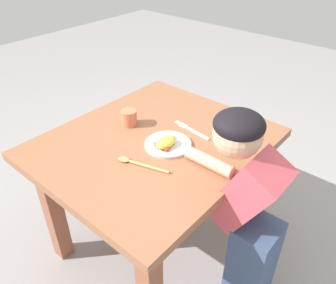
{
  "coord_description": "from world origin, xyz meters",
  "views": [
    {
      "loc": [
        -0.91,
        -0.86,
        1.52
      ],
      "look_at": [
        0.01,
        -0.08,
        0.7
      ],
      "focal_mm": 35.51,
      "sensor_mm": 36.0,
      "label": 1
    }
  ],
  "objects_px": {
    "spoon": "(136,163)",
    "drinking_cup": "(129,118)",
    "fork": "(192,130)",
    "person": "(246,213)",
    "plate": "(167,143)"
  },
  "relations": [
    {
      "from": "fork",
      "to": "spoon",
      "type": "relative_size",
      "value": 0.98
    },
    {
      "from": "fork",
      "to": "drinking_cup",
      "type": "height_order",
      "value": "drinking_cup"
    },
    {
      "from": "plate",
      "to": "spoon",
      "type": "xyz_separation_m",
      "value": [
        -0.18,
        0.01,
        -0.01
      ]
    },
    {
      "from": "plate",
      "to": "spoon",
      "type": "bearing_deg",
      "value": 175.74
    },
    {
      "from": "spoon",
      "to": "plate",
      "type": "bearing_deg",
      "value": -110.89
    },
    {
      "from": "person",
      "to": "spoon",
      "type": "bearing_deg",
      "value": 112.93
    },
    {
      "from": "drinking_cup",
      "to": "fork",
      "type": "bearing_deg",
      "value": -59.82
    },
    {
      "from": "fork",
      "to": "spoon",
      "type": "distance_m",
      "value": 0.36
    },
    {
      "from": "fork",
      "to": "spoon",
      "type": "xyz_separation_m",
      "value": [
        -0.36,
        0.02,
        0.0
      ]
    },
    {
      "from": "spoon",
      "to": "drinking_cup",
      "type": "bearing_deg",
      "value": -55.82
    },
    {
      "from": "drinking_cup",
      "to": "spoon",
      "type": "bearing_deg",
      "value": -129.19
    },
    {
      "from": "plate",
      "to": "fork",
      "type": "xyz_separation_m",
      "value": [
        0.18,
        -0.0,
        -0.01
      ]
    },
    {
      "from": "spoon",
      "to": "drinking_cup",
      "type": "distance_m",
      "value": 0.32
    },
    {
      "from": "spoon",
      "to": "person",
      "type": "height_order",
      "value": "person"
    },
    {
      "from": "spoon",
      "to": "person",
      "type": "xyz_separation_m",
      "value": [
        0.18,
        -0.43,
        -0.14
      ]
    }
  ]
}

